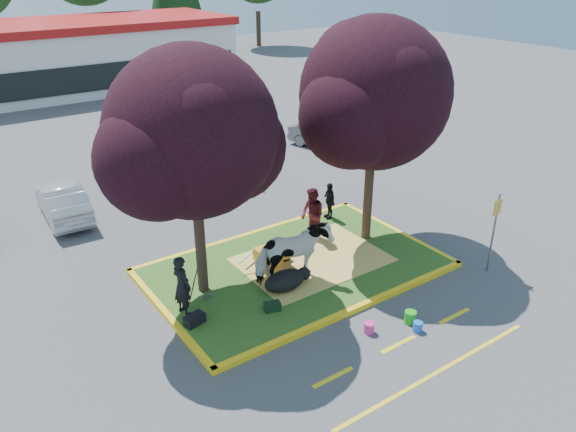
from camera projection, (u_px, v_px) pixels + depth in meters
ground at (296, 270)px, 16.47m from camera, size 90.00×90.00×0.00m
median_island at (296, 268)px, 16.44m from camera, size 8.00×5.00×0.15m
curb_near at (354, 310)px, 14.52m from camera, size 8.30×0.16×0.15m
curb_far at (250, 235)px, 18.35m from camera, size 8.30×0.16×0.15m
curb_left at (166, 314)px, 14.33m from camera, size 0.16×5.30×0.15m
curb_right at (396, 232)px, 18.55m from camera, size 0.16×5.30×0.15m
straw_bedding at (312, 260)px, 16.71m from camera, size 4.20×3.00×0.01m
tree_purple_left at (194, 141)px, 13.45m from camera, size 5.06×4.20×6.51m
tree_purple_right at (375, 101)px, 16.16m from camera, size 5.30×4.40×6.82m
fire_lane_stripe_a at (333, 377)px, 12.32m from camera, size 1.10×0.12×0.01m
fire_lane_stripe_b at (398, 344)px, 13.35m from camera, size 1.10×0.12×0.01m
fire_lane_stripe_c at (454, 316)px, 14.39m from camera, size 1.10×0.12×0.01m
fire_lane_long at (437, 372)px, 12.46m from camera, size 6.00×0.10×0.01m
retail_building at (76, 54)px, 37.29m from camera, size 20.40×8.40×4.40m
cow at (293, 254)px, 15.23m from camera, size 2.19×1.24×1.75m
calf at (285, 281)px, 15.15m from camera, size 1.25×0.73×0.54m
handler at (182, 285)px, 13.93m from camera, size 0.51×0.66×1.62m
visitor_a at (312, 215)px, 17.56m from camera, size 0.70×0.87×1.71m
visitor_b at (329, 201)px, 19.09m from camera, size 0.49×0.80×1.28m
wheelbarrow at (272, 253)px, 16.18m from camera, size 1.68×0.56×0.63m
gear_bag_dark at (194, 320)px, 13.79m from camera, size 0.56×0.38×0.26m
gear_bag_green at (272, 306)px, 14.33m from camera, size 0.47×0.37×0.22m
sign_post at (495, 225)px, 15.80m from camera, size 0.34×0.06×2.44m
bucket_green at (410, 317)px, 14.08m from camera, size 0.32×0.32×0.32m
bucket_pink at (369, 328)px, 13.71m from camera, size 0.28×0.28×0.28m
bucket_blue at (418, 327)px, 13.77m from camera, size 0.29×0.29×0.26m
car_silver at (63, 201)px, 19.46m from camera, size 1.52×3.83×1.24m
car_red at (179, 171)px, 21.96m from camera, size 3.68×5.42×1.38m
car_white at (226, 156)px, 23.66m from camera, size 3.12×4.69×1.26m
car_grey at (326, 136)px, 26.41m from camera, size 2.35×3.88×1.21m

